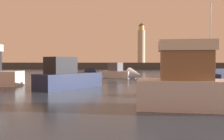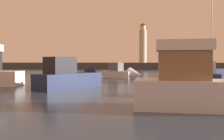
% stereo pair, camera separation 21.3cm
% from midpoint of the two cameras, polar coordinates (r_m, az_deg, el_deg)
% --- Properties ---
extents(ground_plane, '(220.00, 220.00, 0.00)m').
position_cam_midpoint_polar(ground_plane, '(35.81, 3.10, -1.39)').
color(ground_plane, '#2D3D51').
extents(breakwater, '(83.89, 6.74, 1.85)m').
position_cam_midpoint_polar(breakwater, '(68.63, 4.97, 0.98)').
color(breakwater, '#423F3D').
rests_on(breakwater, ground_plane).
extents(lighthouse, '(2.07, 2.07, 11.17)m').
position_cam_midpoint_polar(lighthouse, '(68.77, 7.42, 6.16)').
color(lighthouse, beige).
rests_on(lighthouse, breakwater).
extents(motorboat_0, '(2.32, 6.61, 2.57)m').
position_cam_midpoint_polar(motorboat_0, '(26.73, 20.78, -1.26)').
color(motorboat_0, '#1E284C').
rests_on(motorboat_0, ground_plane).
extents(motorboat_2, '(7.50, 2.35, 3.30)m').
position_cam_midpoint_polar(motorboat_2, '(11.49, 24.72, -3.73)').
color(motorboat_2, silver).
rests_on(motorboat_2, ground_plane).
extents(motorboat_3, '(5.33, 6.88, 2.76)m').
position_cam_midpoint_polar(motorboat_3, '(19.79, -8.21, -1.73)').
color(motorboat_3, '#1E284C').
rests_on(motorboat_3, ground_plane).
extents(motorboat_6, '(5.98, 4.61, 2.38)m').
position_cam_midpoint_polar(motorboat_6, '(31.01, 2.90, -0.78)').
color(motorboat_6, silver).
rests_on(motorboat_6, ground_plane).
extents(sailboat_moored, '(7.52, 5.53, 10.57)m').
position_cam_midpoint_polar(sailboat_moored, '(36.57, 21.73, -0.52)').
color(sailboat_moored, '#1E284C').
rests_on(sailboat_moored, ground_plane).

